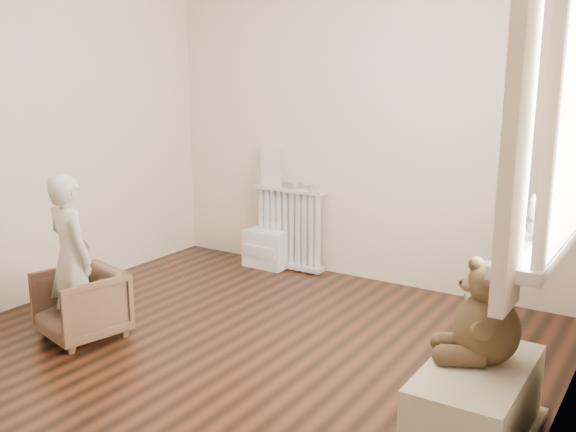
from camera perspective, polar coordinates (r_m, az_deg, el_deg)
The scene contains 18 objects.
floor at distance 3.96m, azimuth -5.46°, elevation -12.33°, with size 3.60×3.60×0.01m, color black.
back_wall at distance 5.13m, azimuth 6.78°, elevation 8.51°, with size 3.60×0.02×2.60m, color #EBE4C7.
left_wall at distance 4.93m, azimuth -22.70°, elevation 7.43°, with size 0.02×3.60×2.60m, color #EBE4C7.
right_wall at distance 2.87m, azimuth 23.68°, elevation 4.08°, with size 0.02×3.60×2.60m, color #EBE4C7.
window at distance 3.15m, azimuth 24.10°, elevation 7.50°, with size 0.03×0.90×1.10m, color white.
window_sill at distance 3.26m, azimuth 21.61°, elevation -2.51°, with size 0.22×1.10×0.06m, color silver.
curtain_left at distance 2.62m, azimuth 19.65°, elevation 5.66°, with size 0.06×0.26×1.30m, color beige.
curtain_right at distance 3.74m, azimuth 23.71°, elevation 7.28°, with size 0.06×0.26×1.30m, color beige.
radiator at distance 5.48m, azimuth 0.06°, elevation -0.77°, with size 0.67×0.13×0.71m, color silver.
paper_doll at distance 5.48m, azimuth -1.50°, elevation 4.33°, with size 0.19×0.02×0.32m, color beige.
tin_a at distance 5.38m, azimuth 0.51°, elevation 2.79°, with size 0.10×0.10×0.06m, color #A59E8C.
tin_b at distance 5.29m, azimuth 2.19°, elevation 2.51°, with size 0.08×0.08×0.04m, color #A59E8C.
toy_vanity at distance 5.58m, azimuth -1.77°, elevation -1.73°, with size 0.38×0.27×0.60m, color silver.
armchair at distance 4.33m, azimuth -17.90°, elevation -7.50°, with size 0.47×0.49×0.44m, color brown.
child at distance 4.20m, azimuth -18.73°, elevation -3.51°, with size 0.38×0.25×1.05m, color beige.
toy_bench at distance 3.17m, azimuth 16.31°, elevation -15.65°, with size 0.43×0.81×0.38m, color beige.
teddy_bear at distance 3.05m, azimuth 17.38°, elevation -7.21°, with size 0.40×0.31×0.49m, color #3B2B19, non-canonical shape.
plush_cat at distance 3.25m, azimuth 21.68°, elevation -0.21°, with size 0.16×0.25×0.21m, color slate, non-canonical shape.
Camera 1 is at (2.23, -2.81, 1.69)m, focal length 40.00 mm.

